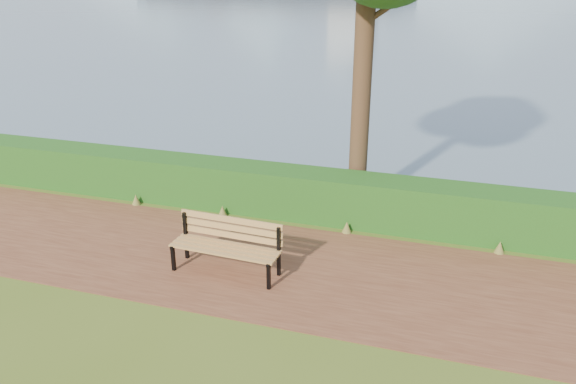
% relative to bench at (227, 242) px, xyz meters
% --- Properties ---
extents(ground, '(140.00, 140.00, 0.00)m').
position_rel_bench_xyz_m(ground, '(0.09, 0.03, -0.56)').
color(ground, '#4A601B').
rests_on(ground, ground).
extents(path, '(40.00, 3.40, 0.01)m').
position_rel_bench_xyz_m(path, '(0.09, 0.33, -0.55)').
color(path, '#572D1E').
rests_on(path, ground).
extents(hedge, '(32.00, 0.85, 1.00)m').
position_rel_bench_xyz_m(hedge, '(0.09, 2.63, -0.06)').
color(hedge, '#1D4614').
rests_on(hedge, ground).
extents(bench, '(1.95, 0.66, 0.97)m').
position_rel_bench_xyz_m(bench, '(0.00, 0.00, 0.00)').
color(bench, black).
rests_on(bench, ground).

